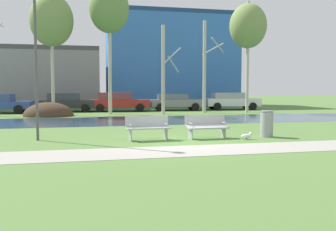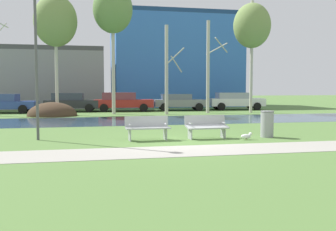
# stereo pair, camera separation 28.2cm
# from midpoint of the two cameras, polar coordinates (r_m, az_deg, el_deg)

# --- Properties ---
(ground_plane) EXTENTS (120.00, 120.00, 0.00)m
(ground_plane) POSITION_cam_midpoint_polar(r_m,az_deg,el_deg) (23.27, -3.49, -0.55)
(ground_plane) COLOR #517538
(paved_path_strip) EXTENTS (60.00, 1.98, 0.01)m
(paved_path_strip) POSITION_cam_midpoint_polar(r_m,az_deg,el_deg) (11.82, 5.03, -5.16)
(paved_path_strip) COLOR #9E998E
(paved_path_strip) RESTS_ON ground
(river_band) EXTENTS (80.00, 6.04, 0.01)m
(river_band) POSITION_cam_midpoint_polar(r_m,az_deg,el_deg) (22.42, -3.16, -0.71)
(river_band) COLOR #2D475B
(river_band) RESTS_ON ground
(soil_mound) EXTENTS (3.27, 2.91, 1.86)m
(soil_mound) POSITION_cam_midpoint_polar(r_m,az_deg,el_deg) (26.96, -16.42, -0.06)
(soil_mound) COLOR #423021
(soil_mound) RESTS_ON ground
(bench_left) EXTENTS (1.62, 0.62, 0.87)m
(bench_left) POSITION_cam_midpoint_polar(r_m,az_deg,el_deg) (14.01, -2.48, -1.75)
(bench_left) COLOR #9EA0A3
(bench_left) RESTS_ON ground
(bench_right) EXTENTS (1.62, 0.62, 0.87)m
(bench_right) POSITION_cam_midpoint_polar(r_m,az_deg,el_deg) (14.55, 6.25, -1.55)
(bench_right) COLOR #9EA0A3
(bench_right) RESTS_ON ground
(trash_bin) EXTENTS (0.52, 0.52, 1.02)m
(trash_bin) POSITION_cam_midpoint_polar(r_m,az_deg,el_deg) (15.36, 14.93, -1.16)
(trash_bin) COLOR gray
(trash_bin) RESTS_ON ground
(seagull) EXTENTS (0.48, 0.18, 0.27)m
(seagull) POSITION_cam_midpoint_polar(r_m,az_deg,el_deg) (14.48, 12.08, -3.00)
(seagull) COLOR white
(seagull) RESTS_ON ground
(streetlamp) EXTENTS (0.32, 0.32, 5.93)m
(streetlamp) POSITION_cam_midpoint_polar(r_m,az_deg,el_deg) (14.84, -18.45, 11.65)
(streetlamp) COLOR #4C4C51
(streetlamp) RESTS_ON ground
(birch_left) EXTENTS (2.95, 2.95, 8.32)m
(birch_left) POSITION_cam_midpoint_polar(r_m,az_deg,el_deg) (28.45, -16.00, 13.22)
(birch_left) COLOR #BCB7A8
(birch_left) RESTS_ON ground
(birch_center_left) EXTENTS (2.78, 2.78, 9.48)m
(birch_center_left) POSITION_cam_midpoint_polar(r_m,az_deg,el_deg) (28.37, -7.86, 15.15)
(birch_center_left) COLOR #BCB7A8
(birch_center_left) RESTS_ON ground
(birch_center) EXTENTS (1.40, 2.35, 6.26)m
(birch_center) POSITION_cam_midpoint_polar(r_m,az_deg,el_deg) (27.37, 0.17, 6.84)
(birch_center) COLOR #BCB7A8
(birch_center) RESTS_ON ground
(birch_center_right) EXTENTS (1.62, 2.92, 6.82)m
(birch_center_right) POSITION_cam_midpoint_polar(r_m,az_deg,el_deg) (29.02, 6.32, 7.33)
(birch_center_right) COLOR #BCB7A8
(birch_center_right) RESTS_ON ground
(birch_right) EXTENTS (2.77, 2.77, 8.34)m
(birch_right) POSITION_cam_midpoint_polar(r_m,az_deg,el_deg) (30.21, 12.56, 12.76)
(birch_right) COLOR #BCB7A8
(birch_right) RESTS_ON ground
(parked_van_nearest_blue) EXTENTS (4.79, 2.41, 1.42)m
(parked_van_nearest_blue) POSITION_cam_midpoint_polar(r_m,az_deg,el_deg) (31.23, -22.94, 1.73)
(parked_van_nearest_blue) COLOR #2D4793
(parked_van_nearest_blue) RESTS_ON ground
(parked_sedan_second_dark) EXTENTS (4.28, 2.28, 1.47)m
(parked_sedan_second_dark) POSITION_cam_midpoint_polar(r_m,az_deg,el_deg) (31.30, -13.86, 1.97)
(parked_sedan_second_dark) COLOR #282B30
(parked_sedan_second_dark) RESTS_ON ground
(parked_hatch_third_red) EXTENTS (4.84, 2.47, 1.51)m
(parked_hatch_third_red) POSITION_cam_midpoint_polar(r_m,az_deg,el_deg) (31.14, -6.48, 2.10)
(parked_hatch_third_red) COLOR maroon
(parked_hatch_third_red) RESTS_ON ground
(parked_wagon_fourth_grey) EXTENTS (4.45, 2.29, 1.36)m
(parked_wagon_fourth_grey) POSITION_cam_midpoint_polar(r_m,az_deg,el_deg) (31.96, 1.93, 2.07)
(parked_wagon_fourth_grey) COLOR slate
(parked_wagon_fourth_grey) RESTS_ON ground
(parked_suv_fifth_white) EXTENTS (4.81, 2.35, 1.46)m
(parked_suv_fifth_white) POSITION_cam_midpoint_polar(r_m,az_deg,el_deg) (33.58, 10.13, 2.19)
(parked_suv_fifth_white) COLOR silver
(parked_suv_fifth_white) RESTS_ON ground
(building_grey_warehouse) EXTENTS (13.76, 9.96, 5.53)m
(building_grey_warehouse) POSITION_cam_midpoint_polar(r_m,az_deg,el_deg) (39.99, -19.50, 5.17)
(building_grey_warehouse) COLOR gray
(building_grey_warehouse) RESTS_ON ground
(building_blue_store) EXTENTS (12.57, 7.71, 9.29)m
(building_blue_store) POSITION_cam_midpoint_polar(r_m,az_deg,el_deg) (40.27, 1.14, 8.08)
(building_blue_store) COLOR #3870C6
(building_blue_store) RESTS_ON ground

